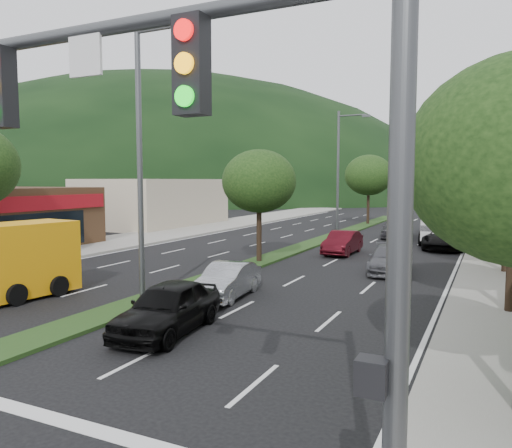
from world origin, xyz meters
The scene contains 22 objects.
sidewalk_right centered at (12.50, 25.00, 0.07)m, with size 5.00×90.00×0.15m, color gray.
sidewalk_left centered at (-13.00, 25.00, 0.07)m, with size 6.00×90.00×0.15m, color gray.
median centered at (0.00, 28.00, 0.06)m, with size 1.60×56.00×0.12m, color #1F3A15.
traffic_signal centered at (9.03, -1.54, 4.65)m, with size 6.12×0.40×7.00m.
bldg_left_far centered at (-19.00, 34.00, 2.30)m, with size 9.00×14.00×4.60m, color #B8AB92.
hill_far centered at (-80.00, 110.00, 0.00)m, with size 176.00×132.00×82.00m, color black.
tree_r_c centered at (12.00, 20.00, 4.75)m, with size 4.40×4.40×6.48m.
tree_r_d centered at (12.00, 30.00, 5.18)m, with size 5.00×5.00×7.17m.
tree_r_e centered at (12.00, 40.00, 4.89)m, with size 4.60×4.60×6.71m.
tree_med_near centered at (0.00, 18.00, 4.43)m, with size 4.00×4.00×6.02m.
tree_med_far centered at (0.00, 44.00, 5.01)m, with size 4.80×4.80×6.94m.
streetlight_near centered at (0.21, 8.00, 5.58)m, with size 2.60×0.25×10.00m.
streetlight_mid centered at (0.21, 33.00, 5.58)m, with size 2.60×0.25×10.00m.
sedan_silver centered at (2.32, 10.16, 0.66)m, with size 1.40×4.01×1.32m, color #989A9F.
suv_maroon centered at (-6.08, 6.88, 0.65)m, with size 2.15×4.66×1.30m, color black.
car_queue_a centered at (2.88, 5.54, 0.76)m, with size 1.79×4.44×1.51m, color black.
car_queue_b centered at (6.89, 18.16, 0.64)m, with size 1.80×4.44×1.29m, color #4E4E53.
car_queue_c centered at (3.20, 23.16, 0.70)m, with size 1.49×4.28×1.41m, color #490C14.
car_queue_d centered at (8.72, 28.16, 0.74)m, with size 2.47×5.35×1.49m, color black.
car_queue_e centered at (4.60, 33.16, 0.73)m, with size 1.73×4.30×1.47m, color #46454A.
box_truck centered at (-4.86, 6.21, 1.36)m, with size 2.82×6.03×2.87m.
motorhome centered at (8.39, 32.77, 2.06)m, with size 3.47×10.17×3.87m.
Camera 1 is at (11.39, -6.31, 4.47)m, focal length 35.00 mm.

